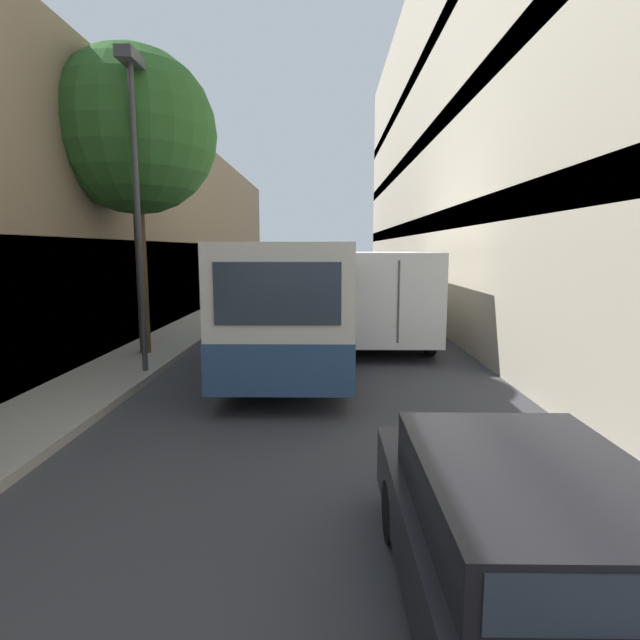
# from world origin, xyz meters

# --- Properties ---
(ground_plane) EXTENTS (150.00, 150.00, 0.00)m
(ground_plane) POSITION_xyz_m (0.00, 15.00, 0.00)
(ground_plane) COLOR #38383D
(sidewalk_left) EXTENTS (1.93, 60.00, 0.15)m
(sidewalk_left) POSITION_xyz_m (-4.57, 15.00, 0.08)
(sidewalk_left) COLOR #9E998E
(sidewalk_left) RESTS_ON ground_plane
(building_left_shopfront) EXTENTS (2.40, 60.00, 7.86)m
(building_left_shopfront) POSITION_xyz_m (-6.63, 15.00, 3.57)
(building_left_shopfront) COLOR #847056
(building_left_shopfront) RESTS_ON ground_plane
(building_right_apartment) EXTENTS (2.40, 60.00, 15.43)m
(building_right_apartment) POSITION_xyz_m (5.36, 15.00, 7.69)
(building_right_apartment) COLOR #A89E89
(building_right_apartment) RESTS_ON ground_plane
(car_hatchback) EXTENTS (1.86, 4.26, 1.32)m
(car_hatchback) POSITION_xyz_m (1.77, 5.09, 0.68)
(car_hatchback) COLOR black
(car_hatchback) RESTS_ON ground_plane
(bus) EXTENTS (2.57, 11.03, 3.00)m
(bus) POSITION_xyz_m (-0.54, 15.25, 1.59)
(bus) COLOR silver
(bus) RESTS_ON ground_plane
(box_truck) EXTENTS (2.37, 8.13, 2.79)m
(box_truck) POSITION_xyz_m (2.01, 17.65, 1.52)
(box_truck) COLOR silver
(box_truck) RESTS_ON ground_plane
(panel_van) EXTENTS (1.84, 4.23, 1.92)m
(panel_van) POSITION_xyz_m (-1.48, 26.12, 1.07)
(panel_van) COLOR #BCBCC1
(panel_van) RESTS_ON ground_plane
(street_lamp) EXTENTS (0.36, 0.80, 6.80)m
(street_lamp) POSITION_xyz_m (-3.85, 12.68, 4.87)
(street_lamp) COLOR #38383D
(street_lamp) RESTS_ON sidewalk_left
(street_tree_left) EXTENTS (4.07, 4.07, 7.67)m
(street_tree_left) POSITION_xyz_m (-4.57, 14.67, 5.77)
(street_tree_left) COLOR #4C3823
(street_tree_left) RESTS_ON sidewalk_left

